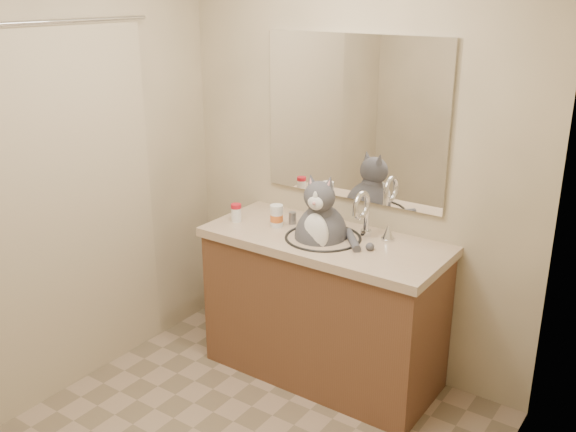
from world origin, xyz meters
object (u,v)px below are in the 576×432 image
(cat, at_px, (321,233))
(pill_bottle_redcap, at_px, (236,213))
(grey_canister, at_px, (292,218))
(pill_bottle_orange, at_px, (277,216))

(cat, bearing_deg, pill_bottle_redcap, 171.97)
(pill_bottle_redcap, relative_size, grey_canister, 1.48)
(cat, relative_size, grey_canister, 8.09)
(pill_bottle_orange, bearing_deg, cat, -0.27)
(pill_bottle_orange, bearing_deg, grey_canister, 59.67)
(pill_bottle_orange, height_order, grey_canister, pill_bottle_orange)
(pill_bottle_orange, distance_m, grey_canister, 0.10)
(cat, xyz_separation_m, grey_canister, (-0.24, 0.09, 0.01))
(pill_bottle_redcap, distance_m, pill_bottle_orange, 0.25)
(cat, height_order, pill_bottle_redcap, cat)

